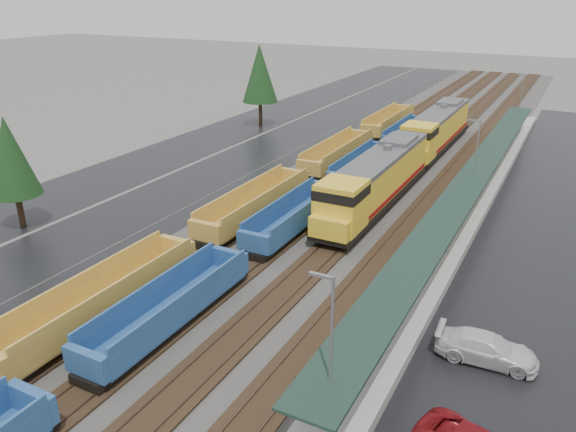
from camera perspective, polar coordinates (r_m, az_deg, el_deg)
name	(u,v)px	position (r m, az deg, el deg)	size (l,w,h in m)	color
ballast_strip	(398,166)	(62.10, 11.07, 5.02)	(20.00, 160.00, 0.08)	#302D2B
trackbed	(398,165)	(62.06, 11.07, 5.13)	(14.60, 160.00, 0.22)	black
west_parking_lot	(276,149)	(67.67, -1.20, 6.83)	(10.00, 160.00, 0.02)	black
west_road	(208,139)	(72.87, -8.17, 7.73)	(9.00, 160.00, 0.02)	black
station_platform	(470,204)	(50.66, 17.99, 1.21)	(3.00, 80.00, 8.00)	#9E9B93
chainlink_fence	(312,144)	(63.49, 2.49, 7.27)	(0.08, 160.04, 2.02)	gray
tree_west_near	(10,156)	(48.67, -26.41, 5.44)	(3.96, 3.96, 9.00)	#332316
tree_west_far	(260,73)	(78.65, -2.89, 14.27)	(4.84, 4.84, 11.00)	#332316
locomotive_lead	(375,181)	(48.70, 8.86, 3.55)	(3.29, 21.70, 4.91)	black
locomotive_trail	(436,130)	(68.23, 14.81, 8.46)	(3.29, 21.70, 4.91)	black
well_string_yellow	(192,245)	(39.99, -9.73, -2.90)	(2.73, 102.04, 2.42)	gold
well_string_blue	(242,256)	(38.10, -4.66, -4.04)	(2.59, 89.70, 2.29)	navy
parked_car_east_c	(487,349)	(31.32, 19.53, -12.58)	(5.13, 2.08, 1.49)	silver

